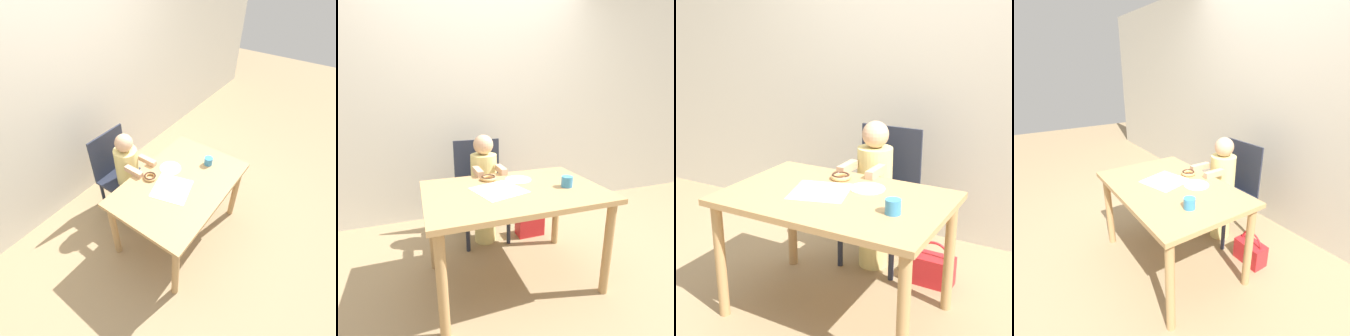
{
  "view_description": "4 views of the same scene",
  "coord_description": "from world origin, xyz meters",
  "views": [
    {
      "loc": [
        -1.39,
        -0.89,
        2.35
      ],
      "look_at": [
        -0.02,
        0.12,
        0.84
      ],
      "focal_mm": 28.0,
      "sensor_mm": 36.0,
      "label": 1
    },
    {
      "loc": [
        -0.62,
        -1.56,
        1.34
      ],
      "look_at": [
        -0.02,
        0.12,
        0.84
      ],
      "focal_mm": 28.0,
      "sensor_mm": 36.0,
      "label": 2
    },
    {
      "loc": [
        1.18,
        -2.02,
        1.61
      ],
      "look_at": [
        -0.02,
        0.12,
        0.84
      ],
      "focal_mm": 50.0,
      "sensor_mm": 36.0,
      "label": 3
    },
    {
      "loc": [
        1.6,
        -0.95,
        1.59
      ],
      "look_at": [
        -0.02,
        0.12,
        0.84
      ],
      "focal_mm": 28.0,
      "sensor_mm": 36.0,
      "label": 4
    }
  ],
  "objects": [
    {
      "name": "child_figure",
      "position": [
        -0.06,
        0.59,
        0.51
      ],
      "size": [
        0.24,
        0.4,
        1.01
      ],
      "color": "#E0D17F",
      "rests_on": "ground_plane"
    },
    {
      "name": "ground_plane",
      "position": [
        0.0,
        0.0,
        0.0
      ],
      "size": [
        12.0,
        12.0,
        0.0
      ],
      "primitive_type": "plane",
      "color": "#997F5B"
    },
    {
      "name": "dining_table",
      "position": [
        0.0,
        0.0,
        0.62
      ],
      "size": [
        1.21,
        0.8,
        0.72
      ],
      "color": "tan",
      "rests_on": "ground_plane"
    },
    {
      "name": "handbag",
      "position": [
        0.39,
        0.56,
        0.1
      ],
      "size": [
        0.26,
        0.14,
        0.3
      ],
      "color": "red",
      "rests_on": "ground_plane"
    },
    {
      "name": "wall_back",
      "position": [
        0.0,
        1.28,
        1.25
      ],
      "size": [
        8.0,
        0.05,
        2.5
      ],
      "color": "beige",
      "rests_on": "ground_plane"
    },
    {
      "name": "napkin",
      "position": [
        -0.11,
        0.01,
        0.72
      ],
      "size": [
        0.38,
        0.38,
        0.0
      ],
      "color": "white",
      "rests_on": "dining_table"
    },
    {
      "name": "chair",
      "position": [
        -0.06,
        0.72,
        0.48
      ],
      "size": [
        0.44,
        0.42,
        0.92
      ],
      "color": "#232838",
      "rests_on": "ground_plane"
    },
    {
      "name": "plate",
      "position": [
        0.1,
        0.18,
        0.72
      ],
      "size": [
        0.2,
        0.2,
        0.01
      ],
      "color": "white",
      "rests_on": "dining_table"
    },
    {
      "name": "cup",
      "position": [
        0.37,
        -0.08,
        0.75
      ],
      "size": [
        0.08,
        0.08,
        0.07
      ],
      "color": "teal",
      "rests_on": "dining_table"
    },
    {
      "name": "donut",
      "position": [
        -0.11,
        0.25,
        0.73
      ],
      "size": [
        0.12,
        0.12,
        0.03
      ],
      "color": "tan",
      "rests_on": "dining_table"
    }
  ]
}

